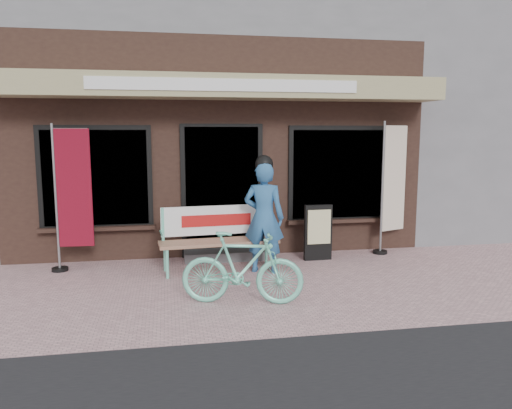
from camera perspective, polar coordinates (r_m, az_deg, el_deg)
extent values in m
plane|color=#C8999C|center=(6.57, -1.88, -10.05)|extent=(70.00, 70.00, 0.00)
cube|color=black|center=(11.21, -5.63, 6.89)|extent=(7.00, 6.00, 3.60)
cube|color=slate|center=(11.54, -5.85, 21.96)|extent=(7.00, 6.00, 2.40)
cube|color=tan|center=(7.91, -3.75, 13.23)|extent=(7.00, 0.80, 0.35)
cube|color=white|center=(7.50, -3.39, 13.50)|extent=(4.00, 0.02, 0.18)
cube|color=black|center=(8.26, -3.89, 1.55)|extent=(1.20, 0.06, 2.10)
cube|color=black|center=(8.25, -3.89, 1.54)|extent=(1.35, 0.04, 2.20)
cube|color=black|center=(8.26, -17.85, 2.91)|extent=(1.60, 0.06, 1.50)
cube|color=black|center=(8.68, 9.35, 3.44)|extent=(1.60, 0.06, 1.50)
cube|color=black|center=(8.25, -17.86, 2.90)|extent=(1.75, 0.04, 1.65)
cube|color=black|center=(8.67, 9.37, 3.44)|extent=(1.75, 0.04, 1.65)
cube|color=black|center=(8.31, -17.66, -2.62)|extent=(1.80, 0.18, 0.06)
cube|color=black|center=(8.73, 9.36, -1.83)|extent=(1.80, 0.18, 0.06)
cube|color=#59595B|center=(8.22, -3.65, -5.75)|extent=(1.30, 0.45, 0.15)
cylinder|color=#73E0BE|center=(7.23, -10.10, -6.75)|extent=(0.05, 0.05, 0.41)
cylinder|color=#73E0BE|center=(7.62, -10.36, -5.99)|extent=(0.05, 0.05, 0.41)
cylinder|color=#73E0BE|center=(7.52, 2.01, -6.04)|extent=(0.05, 0.05, 0.41)
cylinder|color=#73E0BE|center=(7.89, 1.18, -5.36)|extent=(0.05, 0.05, 0.41)
cube|color=#A5745A|center=(7.47, -4.23, -4.29)|extent=(1.80, 0.59, 0.05)
cylinder|color=#73E0BE|center=(7.51, -10.60, -2.43)|extent=(0.05, 0.05, 0.54)
cylinder|color=#73E0BE|center=(7.79, 1.33, -1.90)|extent=(0.05, 0.05, 0.54)
cube|color=white|center=(7.62, -4.56, -1.78)|extent=(1.67, 0.18, 0.44)
cube|color=#B21414|center=(7.60, -4.52, -1.81)|extent=(1.06, 0.10, 0.18)
cylinder|color=#73E0BE|center=(7.33, -10.70, -3.32)|extent=(0.08, 0.44, 0.04)
cylinder|color=#73E0BE|center=(7.63, 1.95, -2.72)|extent=(0.08, 0.44, 0.04)
imported|color=#2B6096|center=(7.34, 0.91, -1.51)|extent=(0.70, 0.58, 1.64)
sphere|color=black|center=(7.25, 0.93, 4.64)|extent=(0.34, 0.34, 0.26)
imported|color=#73E0BE|center=(6.05, -1.57, -7.27)|extent=(1.54, 0.77, 0.89)
cylinder|color=gray|center=(7.90, -21.90, 0.63)|extent=(0.04, 0.04, 2.19)
cylinder|color=gray|center=(7.78, -20.52, 8.10)|extent=(0.50, 0.05, 0.02)
cube|color=maroon|center=(7.82, -20.06, 1.75)|extent=(0.50, 0.06, 1.74)
cylinder|color=black|center=(8.10, -21.49, -6.90)|extent=(0.25, 0.25, 0.05)
cylinder|color=gray|center=(8.67, 14.23, 1.79)|extent=(0.05, 0.05, 2.25)
cylinder|color=gray|center=(8.81, 15.65, 8.64)|extent=(0.48, 0.21, 0.02)
cube|color=beige|center=(8.86, 15.52, 2.87)|extent=(0.49, 0.22, 1.79)
cylinder|color=black|center=(8.86, 13.98, -5.28)|extent=(0.32, 0.32, 0.05)
cube|color=black|center=(8.15, 7.10, -3.19)|extent=(0.46, 0.09, 0.91)
cube|color=beige|center=(8.08, 7.23, -2.56)|extent=(0.38, 0.03, 0.55)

